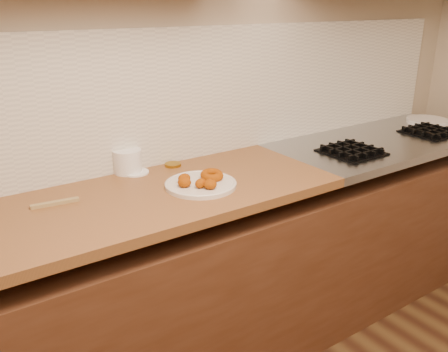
# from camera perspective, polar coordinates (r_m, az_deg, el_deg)

# --- Properties ---
(wall_back) EXTENTS (4.00, 0.02, 2.70)m
(wall_back) POSITION_cam_1_polar(r_m,az_deg,el_deg) (2.13, -7.00, 13.36)
(wall_back) COLOR tan
(wall_back) RESTS_ON ground
(base_cabinet) EXTENTS (3.60, 0.60, 0.77)m
(base_cabinet) POSITION_cam_1_polar(r_m,az_deg,el_deg) (2.21, -2.07, -13.07)
(base_cabinet) COLOR #56311F
(base_cabinet) RESTS_ON floor
(butcher_block) EXTENTS (2.30, 0.62, 0.04)m
(butcher_block) POSITION_cam_1_polar(r_m,az_deg,el_deg) (1.76, -20.59, -5.38)
(butcher_block) COLOR brown
(butcher_block) RESTS_ON base_cabinet
(stovetop) EXTENTS (1.30, 0.62, 0.04)m
(stovetop) POSITION_cam_1_polar(r_m,az_deg,el_deg) (2.74, 18.64, 3.93)
(stovetop) COLOR #9EA0A5
(stovetop) RESTS_ON base_cabinet
(backsplash) EXTENTS (3.60, 0.02, 0.60)m
(backsplash) POSITION_cam_1_polar(r_m,az_deg,el_deg) (2.14, -6.67, 9.35)
(backsplash) COLOR beige
(backsplash) RESTS_ON wall_back
(burner_grates) EXTENTS (0.91, 0.26, 0.03)m
(burner_grates) POSITION_cam_1_polar(r_m,az_deg,el_deg) (2.66, 19.73, 4.07)
(burner_grates) COLOR black
(burner_grates) RESTS_ON stovetop
(donut_plate) EXTENTS (0.29, 0.29, 0.02)m
(donut_plate) POSITION_cam_1_polar(r_m,az_deg,el_deg) (1.91, -2.82, -1.03)
(donut_plate) COLOR silver
(donut_plate) RESTS_ON butcher_block
(ring_donut) EXTENTS (0.10, 0.10, 0.04)m
(ring_donut) POSITION_cam_1_polar(r_m,az_deg,el_deg) (1.94, -1.49, 0.10)
(ring_donut) COLOR #A14501
(ring_donut) RESTS_ON donut_plate
(fried_dough_chunks) EXTENTS (0.14, 0.18, 0.04)m
(fried_dough_chunks) POSITION_cam_1_polar(r_m,az_deg,el_deg) (1.86, -3.57, -0.71)
(fried_dough_chunks) COLOR #A14501
(fried_dough_chunks) RESTS_ON donut_plate
(plastic_tub) EXTENTS (0.16, 0.16, 0.10)m
(plastic_tub) POSITION_cam_1_polar(r_m,az_deg,el_deg) (2.09, -11.54, 1.77)
(plastic_tub) COLOR white
(plastic_tub) RESTS_ON butcher_block
(tub_lid) EXTENTS (0.15, 0.15, 0.01)m
(tub_lid) POSITION_cam_1_polar(r_m,az_deg,el_deg) (2.09, -10.60, 0.44)
(tub_lid) COLOR white
(tub_lid) RESTS_ON butcher_block
(brass_jar_lid) EXTENTS (0.08, 0.08, 0.01)m
(brass_jar_lid) POSITION_cam_1_polar(r_m,az_deg,el_deg) (2.16, -6.17, 1.37)
(brass_jar_lid) COLOR #A37C1B
(brass_jar_lid) RESTS_ON butcher_block
(wooden_utensil) EXTENTS (0.17, 0.04, 0.01)m
(wooden_utensil) POSITION_cam_1_polar(r_m,az_deg,el_deg) (1.85, -19.66, -3.08)
(wooden_utensil) COLOR #9A814D
(wooden_utensil) RESTS_ON butcher_block
(plate_stack) EXTENTS (0.25, 0.25, 0.02)m
(plate_stack) POSITION_cam_1_polar(r_m,az_deg,el_deg) (3.17, 23.29, 6.11)
(plate_stack) COLOR silver
(plate_stack) RESTS_ON stovetop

